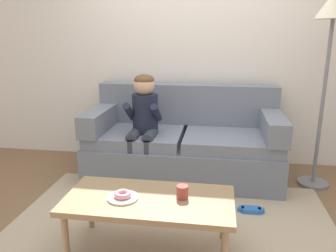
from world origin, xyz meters
name	(u,v)px	position (x,y,z in m)	size (l,w,h in m)	color
ground	(175,213)	(0.00, 0.00, 0.00)	(10.00, 10.00, 0.00)	brown
wall_back	(192,41)	(0.00, 1.40, 1.40)	(8.00, 0.10, 2.80)	silver
area_rug	(171,229)	(0.00, -0.25, 0.01)	(2.58, 1.80, 0.01)	tan
couch	(184,144)	(-0.02, 0.85, 0.34)	(1.98, 0.90, 0.94)	slate
coffee_table	(149,203)	(-0.11, -0.54, 0.38)	(1.14, 0.56, 0.42)	#937551
person_child	(144,118)	(-0.41, 0.64, 0.67)	(0.34, 0.58, 1.10)	#1E2338
plate	(123,198)	(-0.28, -0.58, 0.42)	(0.21, 0.21, 0.01)	white
donut	(123,194)	(-0.28, -0.58, 0.45)	(0.12, 0.12, 0.04)	pink
mug	(182,192)	(0.12, -0.51, 0.46)	(0.08, 0.08, 0.09)	#993D38
toy_controller	(251,210)	(0.64, 0.11, 0.03)	(0.23, 0.09, 0.05)	blue
floor_lamp	(332,27)	(1.31, 0.79, 1.54)	(0.32, 0.32, 1.87)	slate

